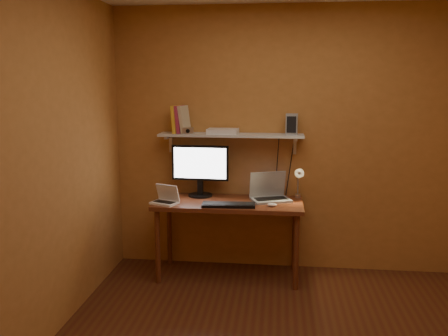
# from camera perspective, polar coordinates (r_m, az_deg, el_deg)

# --- Properties ---
(room) EXTENTS (3.44, 3.24, 2.64)m
(room) POSITION_cam_1_polar(r_m,az_deg,el_deg) (3.13, 7.69, -0.30)
(room) COLOR #4E2914
(room) RESTS_ON ground
(desk) EXTENTS (1.40, 0.60, 0.75)m
(desk) POSITION_cam_1_polar(r_m,az_deg,el_deg) (4.54, 0.56, -5.07)
(desk) COLOR brown
(desk) RESTS_ON ground
(wall_shelf) EXTENTS (1.40, 0.25, 0.21)m
(wall_shelf) POSITION_cam_1_polar(r_m,az_deg,el_deg) (4.60, 0.83, 3.94)
(wall_shelf) COLOR silver
(wall_shelf) RESTS_ON room
(monitor) EXTENTS (0.56, 0.25, 0.51)m
(monitor) POSITION_cam_1_polar(r_m,az_deg,el_deg) (4.67, -2.90, 0.01)
(monitor) COLOR black
(monitor) RESTS_ON desk
(laptop) EXTENTS (0.42, 0.36, 0.27)m
(laptop) POSITION_cam_1_polar(r_m,az_deg,el_deg) (4.59, 5.47, -2.95)
(laptop) COLOR gray
(laptop) RESTS_ON desk
(netbook) EXTENTS (0.28, 0.25, 0.18)m
(netbook) POSITION_cam_1_polar(r_m,az_deg,el_deg) (4.46, -7.01, -3.62)
(netbook) COLOR white
(netbook) RESTS_ON desk
(keyboard) EXTENTS (0.49, 0.19, 0.03)m
(keyboard) POSITION_cam_1_polar(r_m,az_deg,el_deg) (4.34, 0.56, -4.45)
(keyboard) COLOR black
(keyboard) RESTS_ON desk
(mouse) EXTENTS (0.10, 0.07, 0.03)m
(mouse) POSITION_cam_1_polar(r_m,az_deg,el_deg) (4.36, 5.80, -4.41)
(mouse) COLOR white
(mouse) RESTS_ON desk
(desk_lamp) EXTENTS (0.09, 0.23, 0.38)m
(desk_lamp) POSITION_cam_1_polar(r_m,az_deg,el_deg) (4.58, 8.99, -1.29)
(desk_lamp) COLOR silver
(desk_lamp) RESTS_ON desk
(speaker_left) EXTENTS (0.11, 0.11, 0.16)m
(speaker_left) POSITION_cam_1_polar(r_m,az_deg,el_deg) (4.66, -5.28, 5.18)
(speaker_left) COLOR gray
(speaker_left) RESTS_ON wall_shelf
(speaker_right) EXTENTS (0.12, 0.12, 0.20)m
(speaker_right) POSITION_cam_1_polar(r_m,az_deg,el_deg) (4.57, 8.15, 5.25)
(speaker_right) COLOR gray
(speaker_right) RESTS_ON wall_shelf
(books) EXTENTS (0.18, 0.19, 0.27)m
(books) POSITION_cam_1_polar(r_m,az_deg,el_deg) (4.66, -5.24, 5.85)
(books) COLOR gold
(books) RESTS_ON wall_shelf
(shelf_camera) EXTENTS (0.11, 0.05, 0.06)m
(shelf_camera) POSITION_cam_1_polar(r_m,az_deg,el_deg) (4.57, -4.37, 4.48)
(shelf_camera) COLOR silver
(shelf_camera) RESTS_ON wall_shelf
(router) EXTENTS (0.30, 0.21, 0.05)m
(router) POSITION_cam_1_polar(r_m,az_deg,el_deg) (4.59, -0.13, 4.45)
(router) COLOR white
(router) RESTS_ON wall_shelf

